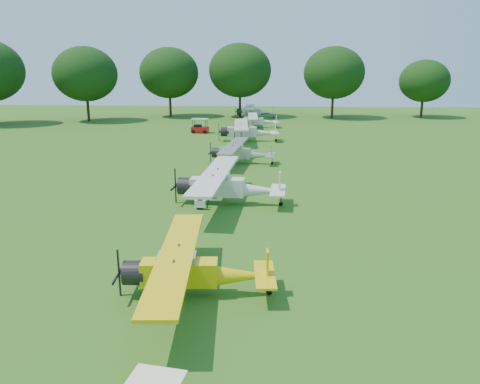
% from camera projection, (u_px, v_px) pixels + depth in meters
% --- Properties ---
extents(ground, '(160.00, 160.00, 0.00)m').
position_uv_depth(ground, '(216.00, 211.00, 29.73)').
color(ground, '#235415').
rests_on(ground, ground).
extents(tree_belt, '(137.36, 130.27, 14.52)m').
position_uv_depth(tree_belt, '(275.00, 81.00, 27.58)').
color(tree_belt, '#2F2012').
rests_on(tree_belt, ground).
extents(aircraft_2, '(6.29, 10.02, 1.97)m').
position_uv_depth(aircraft_2, '(191.00, 269.00, 18.44)').
color(aircraft_2, yellow).
rests_on(aircraft_2, ground).
extents(aircraft_3, '(7.44, 11.84, 2.33)m').
position_uv_depth(aircraft_3, '(226.00, 184.00, 30.76)').
color(aircraft_3, silver).
rests_on(aircraft_3, ground).
extents(aircraft_4, '(6.19, 9.86, 1.94)m').
position_uv_depth(aircraft_4, '(240.00, 152.00, 43.85)').
color(aircraft_4, '#B6B5BA').
rests_on(aircraft_4, ground).
extents(aircraft_5, '(7.38, 11.75, 2.31)m').
position_uv_depth(aircraft_5, '(246.00, 130.00, 56.87)').
color(aircraft_5, silver).
rests_on(aircraft_5, ground).
extents(aircraft_6, '(6.16, 9.80, 1.93)m').
position_uv_depth(aircraft_6, '(257.00, 120.00, 69.56)').
color(aircraft_6, silver).
rests_on(aircraft_6, ground).
extents(aircraft_7, '(7.09, 11.27, 2.22)m').
position_uv_depth(aircraft_7, '(254.00, 111.00, 82.46)').
color(aircraft_7, '#B6B5BA').
rests_on(aircraft_7, ground).
extents(golf_cart, '(2.40, 1.60, 1.95)m').
position_uv_depth(golf_cart, '(200.00, 128.00, 64.19)').
color(golf_cart, '#BA120D').
rests_on(golf_cart, ground).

